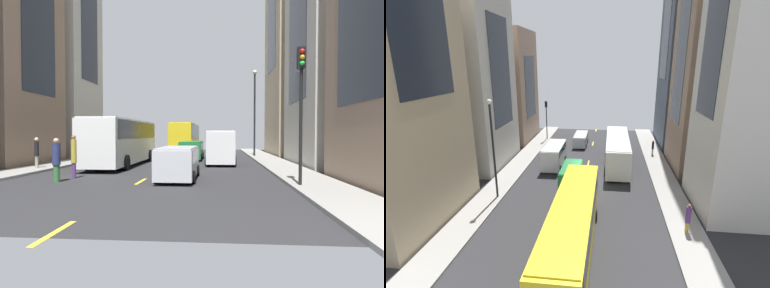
# 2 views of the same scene
# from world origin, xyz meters

# --- Properties ---
(ground_plane) EXTENTS (42.78, 42.78, 0.00)m
(ground_plane) POSITION_xyz_m (0.00, 0.00, 0.00)
(ground_plane) COLOR #28282B
(sidewalk_west) EXTENTS (2.54, 44.00, 0.15)m
(sidewalk_west) POSITION_xyz_m (-8.12, 0.00, 0.07)
(sidewalk_west) COLOR gray
(sidewalk_west) RESTS_ON ground
(sidewalk_east) EXTENTS (2.54, 44.00, 0.15)m
(sidewalk_east) POSITION_xyz_m (8.12, 0.00, 0.07)
(sidewalk_east) COLOR gray
(sidewalk_east) RESTS_ON ground
(lane_stripe_0) EXTENTS (0.16, 2.00, 0.01)m
(lane_stripe_0) POSITION_xyz_m (0.00, -21.00, 0.01)
(lane_stripe_0) COLOR yellow
(lane_stripe_0) RESTS_ON ground
(lane_stripe_1) EXTENTS (0.16, 2.00, 0.01)m
(lane_stripe_1) POSITION_xyz_m (0.00, -12.60, 0.01)
(lane_stripe_1) COLOR yellow
(lane_stripe_1) RESTS_ON ground
(lane_stripe_2) EXTENTS (0.16, 2.00, 0.01)m
(lane_stripe_2) POSITION_xyz_m (0.00, -4.20, 0.01)
(lane_stripe_2) COLOR yellow
(lane_stripe_2) RESTS_ON ground
(lane_stripe_3) EXTENTS (0.16, 2.00, 0.01)m
(lane_stripe_3) POSITION_xyz_m (0.00, 4.20, 0.01)
(lane_stripe_3) COLOR yellow
(lane_stripe_3) RESTS_ON ground
(lane_stripe_4) EXTENTS (0.16, 2.00, 0.01)m
(lane_stripe_4) POSITION_xyz_m (0.00, 12.60, 0.01)
(lane_stripe_4) COLOR yellow
(lane_stripe_4) RESTS_ON ground
(building_west_1) EXTENTS (7.99, 8.19, 23.52)m
(building_west_1) POSITION_xyz_m (-13.55, -4.70, 11.76)
(building_west_1) COLOR #937760
(building_west_1) RESTS_ON ground
(building_east_0) EXTENTS (6.25, 8.90, 16.11)m
(building_east_0) POSITION_xyz_m (12.69, -14.07, 8.06)
(building_east_0) COLOR #937760
(building_east_0) RESTS_ON ground
(building_east_1) EXTENTS (9.44, 9.60, 21.15)m
(building_east_1) POSITION_xyz_m (14.27, -3.02, 10.58)
(building_east_1) COLOR #B7B2A8
(building_east_1) RESTS_ON ground
(city_bus_white) EXTENTS (2.80, 11.35, 3.35)m
(city_bus_white) POSITION_xyz_m (-3.38, -4.34, 2.01)
(city_bus_white) COLOR silver
(city_bus_white) RESTS_ON ground
(streetcar_yellow) EXTENTS (2.70, 12.91, 3.59)m
(streetcar_yellow) POSITION_xyz_m (-0.33, 11.99, 2.12)
(streetcar_yellow) COLOR yellow
(streetcar_yellow) RESTS_ON ground
(delivery_van_white) EXTENTS (2.25, 5.26, 2.58)m
(delivery_van_white) POSITION_xyz_m (3.89, -2.91, 1.51)
(delivery_van_white) COLOR white
(delivery_van_white) RESTS_ON ground
(car_silver_0) EXTENTS (1.94, 4.71, 1.66)m
(car_silver_0) POSITION_xyz_m (1.73, -11.71, 0.98)
(car_silver_0) COLOR #B7BABF
(car_silver_0) RESTS_ON ground
(car_green_1) EXTENTS (2.06, 4.63, 1.69)m
(car_green_1) POSITION_xyz_m (1.30, 1.26, 1.00)
(car_green_1) COLOR #1E7238
(car_green_1) RESTS_ON ground
(pedestrian_walking_far) EXTENTS (0.28, 0.28, 1.95)m
(pedestrian_walking_far) POSITION_xyz_m (-7.99, -8.01, 1.22)
(pedestrian_walking_far) COLOR gray
(pedestrian_walking_far) RESTS_ON ground
(pedestrian_waiting_curb) EXTENTS (0.28, 0.28, 2.27)m
(pedestrian_waiting_curb) POSITION_xyz_m (-3.78, -11.74, 1.23)
(pedestrian_waiting_curb) COLOR #593372
(pedestrian_waiting_curb) RESTS_ON ground
(pedestrian_crossing_near) EXTENTS (0.36, 0.36, 2.16)m
(pedestrian_crossing_near) POSITION_xyz_m (-8.09, 9.03, 1.29)
(pedestrian_crossing_near) COLOR gold
(pedestrian_crossing_near) RESTS_ON ground
(pedestrian_crossing_mid) EXTENTS (0.39, 0.39, 2.13)m
(pedestrian_crossing_mid) POSITION_xyz_m (-4.02, -13.11, 1.12)
(pedestrian_crossing_mid) COLOR #336B38
(pedestrian_crossing_mid) RESTS_ON ground
(traffic_light_near_corner) EXTENTS (0.32, 0.44, 5.82)m
(traffic_light_near_corner) POSITION_xyz_m (7.25, -14.03, 4.20)
(traffic_light_near_corner) COLOR black
(traffic_light_near_corner) RESTS_ON ground
(streetlamp_near) EXTENTS (0.44, 0.44, 8.68)m
(streetlamp_near) POSITION_xyz_m (7.35, 5.48, 5.33)
(streetlamp_near) COLOR black
(streetlamp_near) RESTS_ON ground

